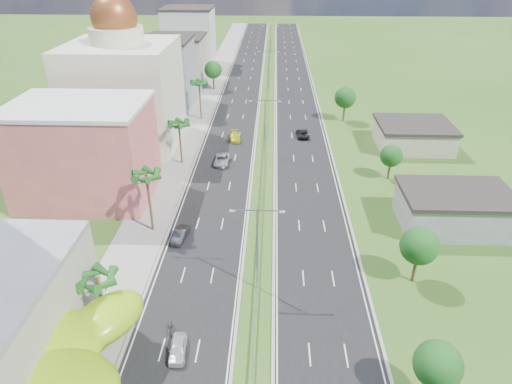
# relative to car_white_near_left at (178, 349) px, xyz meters

# --- Properties ---
(ground) EXTENTS (500.00, 500.00, 0.00)m
(ground) POSITION_rel_car_white_near_left_xyz_m (7.55, 0.44, -0.72)
(ground) COLOR #2D5119
(ground) RESTS_ON ground
(road_left) EXTENTS (11.00, 260.00, 0.04)m
(road_left) POSITION_rel_car_white_near_left_xyz_m (0.05, 90.44, -0.70)
(road_left) COLOR black
(road_left) RESTS_ON ground
(road_right) EXTENTS (11.00, 260.00, 0.04)m
(road_right) POSITION_rel_car_white_near_left_xyz_m (15.05, 90.44, -0.70)
(road_right) COLOR black
(road_right) RESTS_ON ground
(sidewalk_left) EXTENTS (7.00, 260.00, 0.12)m
(sidewalk_left) POSITION_rel_car_white_near_left_xyz_m (-9.45, 90.44, -0.66)
(sidewalk_left) COLOR gray
(sidewalk_left) RESTS_ON ground
(median_guardrail) EXTENTS (0.10, 216.06, 0.76)m
(median_guardrail) POSITION_rel_car_white_near_left_xyz_m (7.55, 72.43, -0.10)
(median_guardrail) COLOR gray
(median_guardrail) RESTS_ON ground
(streetlight_median_b) EXTENTS (6.04, 0.25, 11.00)m
(streetlight_median_b) POSITION_rel_car_white_near_left_xyz_m (7.55, 10.44, 6.03)
(streetlight_median_b) COLOR gray
(streetlight_median_b) RESTS_ON ground
(streetlight_median_c) EXTENTS (6.04, 0.25, 11.00)m
(streetlight_median_c) POSITION_rel_car_white_near_left_xyz_m (7.55, 50.44, 6.03)
(streetlight_median_c) COLOR gray
(streetlight_median_c) RESTS_ON ground
(streetlight_median_d) EXTENTS (6.04, 0.25, 11.00)m
(streetlight_median_d) POSITION_rel_car_white_near_left_xyz_m (7.55, 95.44, 6.03)
(streetlight_median_d) COLOR gray
(streetlight_median_d) RESTS_ON ground
(streetlight_median_e) EXTENTS (6.04, 0.25, 11.00)m
(streetlight_median_e) POSITION_rel_car_white_near_left_xyz_m (7.55, 140.44, 6.03)
(streetlight_median_e) COLOR gray
(streetlight_median_e) RESTS_ON ground
(lime_canopy) EXTENTS (18.00, 15.00, 7.40)m
(lime_canopy) POSITION_rel_car_white_near_left_xyz_m (-12.45, -3.56, 4.27)
(lime_canopy) COLOR #89BB12
(lime_canopy) RESTS_ON ground
(pink_shophouse) EXTENTS (20.00, 15.00, 15.00)m
(pink_shophouse) POSITION_rel_car_white_near_left_xyz_m (-20.45, 32.44, 6.78)
(pink_shophouse) COLOR #D1565E
(pink_shophouse) RESTS_ON ground
(domed_building) EXTENTS (20.00, 20.00, 28.70)m
(domed_building) POSITION_rel_car_white_near_left_xyz_m (-20.45, 55.44, 10.63)
(domed_building) COLOR beige
(domed_building) RESTS_ON ground
(midrise_grey) EXTENTS (16.00, 15.00, 16.00)m
(midrise_grey) POSITION_rel_car_white_near_left_xyz_m (-19.45, 80.44, 7.28)
(midrise_grey) COLOR gray
(midrise_grey) RESTS_ON ground
(midrise_beige) EXTENTS (16.00, 15.00, 13.00)m
(midrise_beige) POSITION_rel_car_white_near_left_xyz_m (-19.45, 102.44, 5.78)
(midrise_beige) COLOR #B1A692
(midrise_beige) RESTS_ON ground
(midrise_white) EXTENTS (16.00, 15.00, 18.00)m
(midrise_white) POSITION_rel_car_white_near_left_xyz_m (-19.45, 125.44, 8.28)
(midrise_white) COLOR silver
(midrise_white) RESTS_ON ground
(shed_near) EXTENTS (15.00, 10.00, 5.00)m
(shed_near) POSITION_rel_car_white_near_left_xyz_m (35.55, 25.44, 1.78)
(shed_near) COLOR gray
(shed_near) RESTS_ON ground
(shed_far) EXTENTS (14.00, 12.00, 4.40)m
(shed_far) POSITION_rel_car_white_near_left_xyz_m (37.55, 55.44, 1.48)
(shed_far) COLOR #B1A692
(shed_far) RESTS_ON ground
(palm_tree_b) EXTENTS (3.60, 3.60, 8.10)m
(palm_tree_b) POSITION_rel_car_white_near_left_xyz_m (-7.95, 2.44, 6.34)
(palm_tree_b) COLOR #47301C
(palm_tree_b) RESTS_ON ground
(palm_tree_c) EXTENTS (3.60, 3.60, 9.60)m
(palm_tree_c) POSITION_rel_car_white_near_left_xyz_m (-7.95, 22.44, 7.78)
(palm_tree_c) COLOR #47301C
(palm_tree_c) RESTS_ON ground
(palm_tree_d) EXTENTS (3.60, 3.60, 8.60)m
(palm_tree_d) POSITION_rel_car_white_near_left_xyz_m (-7.95, 45.44, 6.82)
(palm_tree_d) COLOR #47301C
(palm_tree_d) RESTS_ON ground
(palm_tree_e) EXTENTS (3.60, 3.60, 9.40)m
(palm_tree_e) POSITION_rel_car_white_near_left_xyz_m (-7.95, 70.44, 7.59)
(palm_tree_e) COLOR #47301C
(palm_tree_e) RESTS_ON ground
(leafy_tree_lfar) EXTENTS (4.90, 4.90, 8.05)m
(leafy_tree_lfar) POSITION_rel_car_white_near_left_xyz_m (-7.95, 95.44, 4.86)
(leafy_tree_lfar) COLOR #47301C
(leafy_tree_lfar) RESTS_ON ground
(leafy_tree_ra) EXTENTS (4.20, 4.20, 6.90)m
(leafy_tree_ra) POSITION_rel_car_white_near_left_xyz_m (23.55, -4.56, 4.05)
(leafy_tree_ra) COLOR #47301C
(leafy_tree_ra) RESTS_ON ground
(leafy_tree_rb) EXTENTS (4.55, 4.55, 7.47)m
(leafy_tree_rb) POSITION_rel_car_white_near_left_xyz_m (26.55, 12.44, 4.45)
(leafy_tree_rb) COLOR #47301C
(leafy_tree_rb) RESTS_ON ground
(leafy_tree_rc) EXTENTS (3.85, 3.85, 6.33)m
(leafy_tree_rc) POSITION_rel_car_white_near_left_xyz_m (29.55, 40.44, 3.65)
(leafy_tree_rc) COLOR #47301C
(leafy_tree_rc) RESTS_ON ground
(leafy_tree_rd) EXTENTS (4.90, 4.90, 8.05)m
(leafy_tree_rd) POSITION_rel_car_white_near_left_xyz_m (25.55, 70.44, 4.86)
(leafy_tree_rd) COLOR #47301C
(leafy_tree_rd) RESTS_ON ground
(car_white_near_left) EXTENTS (1.89, 4.11, 1.37)m
(car_white_near_left) POSITION_rel_car_white_near_left_xyz_m (0.00, 0.00, 0.00)
(car_white_near_left) COLOR silver
(car_white_near_left) RESTS_ON road_left
(car_dark_left) EXTENTS (2.12, 4.66, 1.48)m
(car_dark_left) POSITION_rel_car_white_near_left_xyz_m (-3.50, 20.24, 0.06)
(car_dark_left) COLOR black
(car_dark_left) RESTS_ON road_left
(car_silver_mid_left) EXTENTS (2.80, 5.68, 1.55)m
(car_silver_mid_left) POSITION_rel_car_white_near_left_xyz_m (-0.35, 45.56, 0.09)
(car_silver_mid_left) COLOR #A1A4A8
(car_silver_mid_left) RESTS_ON road_left
(car_yellow_far_left) EXTENTS (2.93, 5.45, 1.50)m
(car_yellow_far_left) POSITION_rel_car_white_near_left_xyz_m (1.14, 57.47, 0.07)
(car_yellow_far_left) COLOR gold
(car_yellow_far_left) RESTS_ON road_left
(car_dark_far_right) EXTENTS (2.74, 5.35, 1.45)m
(car_dark_far_right) POSITION_rel_car_white_near_left_xyz_m (15.51, 59.92, 0.04)
(car_dark_far_right) COLOR black
(car_dark_far_right) RESTS_ON road_right
(motorcycle) EXTENTS (0.95, 2.18, 1.35)m
(motorcycle) POSITION_rel_car_white_near_left_xyz_m (-1.31, 3.01, -0.01)
(motorcycle) COLOR black
(motorcycle) RESTS_ON road_left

